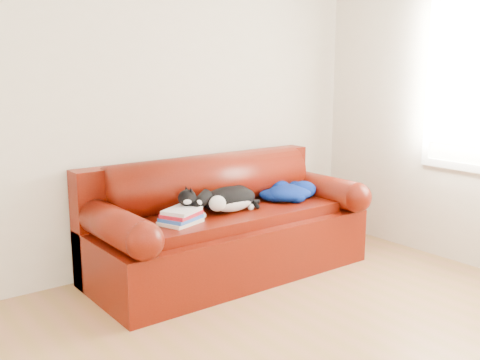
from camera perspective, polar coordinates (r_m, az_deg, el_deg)
The scene contains 6 objects.
room_shell at distance 2.63m, azimuth 9.08°, elevation 13.85°, with size 4.52×4.02×2.61m.
sofa_base at distance 4.29m, azimuth -1.17°, elevation -6.39°, with size 2.10×0.90×0.50m.
sofa_back at distance 4.40m, azimuth -3.05°, elevation -1.82°, with size 2.10×1.01×0.88m.
book_stack at distance 3.85m, azimuth -6.00°, elevation -3.69°, with size 0.32×0.28×0.10m.
cat at distance 4.12m, azimuth -1.09°, elevation -2.03°, with size 0.66×0.36×0.23m.
blanket at distance 4.53m, azimuth 4.97°, elevation -1.19°, with size 0.52×0.42×0.14m.
Camera 1 is at (-1.76, -1.81, 1.55)m, focal length 42.00 mm.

